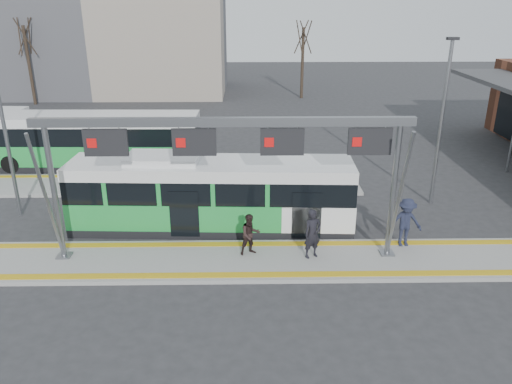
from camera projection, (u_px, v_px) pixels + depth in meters
ground at (240, 262)px, 18.34m from camera, size 120.00×120.00×0.00m
platform_main at (240, 261)px, 18.31m from camera, size 22.00×3.00×0.15m
platform_second at (164, 185)px, 25.69m from camera, size 20.00×3.00×0.15m
tactile_main at (240, 259)px, 18.28m from camera, size 22.00×2.65×0.02m
tactile_second at (167, 176)px, 26.73m from camera, size 20.00×0.35×0.02m
gantry at (228, 148)px, 17.00m from camera, size 13.00×1.68×5.20m
hero_bus at (211, 195)px, 20.64m from camera, size 11.66×2.94×3.18m
bg_bus_green at (92, 141)px, 28.16m from camera, size 12.13×2.81×3.02m
passenger_a at (313, 234)px, 18.10m from camera, size 0.81×0.69×1.87m
passenger_b at (250, 234)px, 18.37m from camera, size 0.94×0.84×1.59m
passenger_c at (406, 222)px, 18.94m from camera, size 1.29×0.79×1.93m
tree_left at (183, 23)px, 45.54m from camera, size 1.40×1.40×8.98m
tree_mid at (303, 38)px, 45.97m from camera, size 1.40×1.40×7.34m
tree_far at (25, 37)px, 43.06m from camera, size 1.40×1.40×7.72m
lamp_west at (3, 121)px, 20.76m from camera, size 0.50×0.25×8.04m
lamp_east at (442, 120)px, 22.19m from camera, size 0.50×0.25×7.53m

